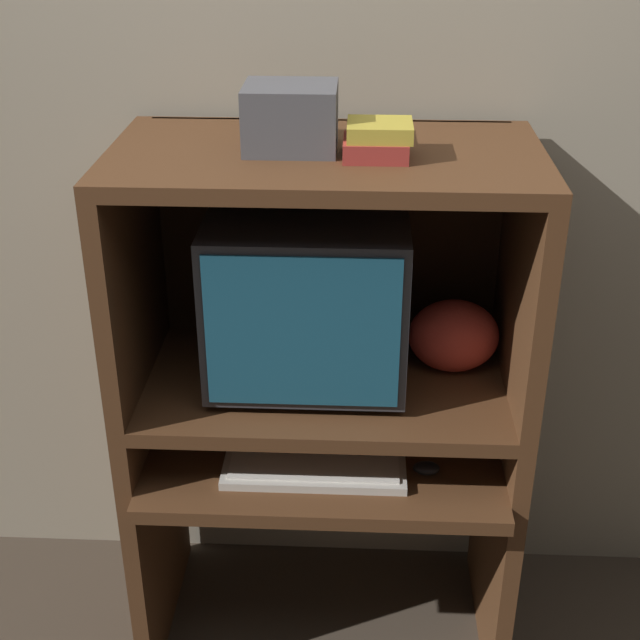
% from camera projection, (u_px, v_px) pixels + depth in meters
% --- Properties ---
extents(wall_back, '(6.00, 0.06, 2.60)m').
position_uv_depth(wall_back, '(331.00, 133.00, 2.19)').
color(wall_back, gray).
rests_on(wall_back, ground_plane).
extents(desk_base, '(0.93, 0.57, 0.62)m').
position_uv_depth(desk_base, '(324.00, 519.00, 2.29)').
color(desk_base, '#4C2D19').
rests_on(desk_base, ground_plane).
extents(desk_monitor_shelf, '(0.93, 0.52, 0.17)m').
position_uv_depth(desk_monitor_shelf, '(325.00, 391.00, 2.16)').
color(desk_monitor_shelf, '#4C2D19').
rests_on(desk_monitor_shelf, desk_base).
extents(hutch_upper, '(0.93, 0.52, 0.56)m').
position_uv_depth(hutch_upper, '(326.00, 228.00, 2.00)').
color(hutch_upper, '#4C2D19').
rests_on(hutch_upper, desk_monitor_shelf).
extents(crt_monitor, '(0.45, 0.38, 0.41)m').
position_uv_depth(crt_monitor, '(308.00, 296.00, 2.06)').
color(crt_monitor, '#333338').
rests_on(crt_monitor, desk_monitor_shelf).
extents(keyboard, '(0.43, 0.16, 0.03)m').
position_uv_depth(keyboard, '(314.00, 468.00, 2.09)').
color(keyboard, beige).
rests_on(keyboard, desk_base).
extents(mouse, '(0.06, 0.04, 0.03)m').
position_uv_depth(mouse, '(426.00, 468.00, 2.08)').
color(mouse, black).
rests_on(mouse, desk_base).
extents(snack_bag, '(0.22, 0.16, 0.18)m').
position_uv_depth(snack_bag, '(454.00, 336.00, 2.15)').
color(snack_bag, '#BC382D').
rests_on(snack_bag, desk_monitor_shelf).
extents(book_stack, '(0.14, 0.12, 0.07)m').
position_uv_depth(book_stack, '(377.00, 140.00, 1.82)').
color(book_stack, maroon).
rests_on(book_stack, hutch_upper).
extents(storage_box, '(0.19, 0.16, 0.14)m').
position_uv_depth(storage_box, '(291.00, 118.00, 1.86)').
color(storage_box, '#4C4C51').
rests_on(storage_box, hutch_upper).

